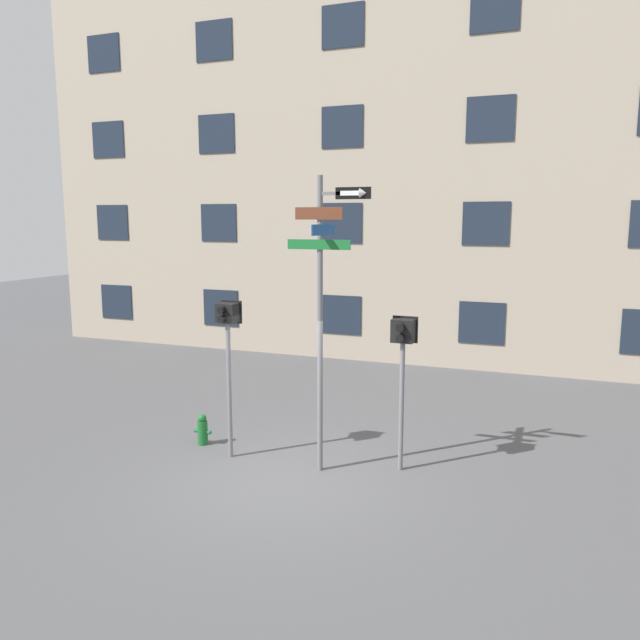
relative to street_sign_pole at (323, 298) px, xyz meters
name	(u,v)px	position (x,y,z in m)	size (l,w,h in m)	color
ground_plane	(283,484)	(-0.41, -0.71, -2.87)	(60.00, 60.00, 0.00)	#515154
building_facade	(416,125)	(-0.41, 8.19, 3.75)	(24.00, 0.64, 13.23)	tan
street_sign_pole	(323,298)	(0.00, 0.00, 0.00)	(1.34, 0.99, 4.76)	slate
pedestrian_signal_left	(228,337)	(-1.72, -0.01, -0.74)	(0.39, 0.40, 2.73)	slate
pedestrian_signal_right	(403,350)	(1.18, 0.49, -0.84)	(0.42, 0.40, 2.55)	slate
fire_hydrant	(203,430)	(-2.49, 0.34, -2.59)	(0.34, 0.18, 0.57)	#196028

